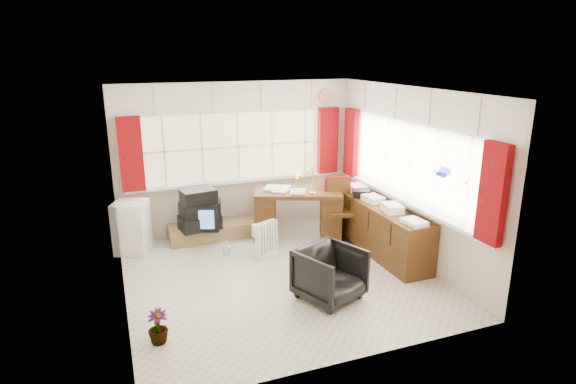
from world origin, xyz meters
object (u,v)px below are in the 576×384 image
object	(u,v)px
credenza	(383,229)
mini_fridge	(132,227)
office_chair	(330,274)
tv_bench	(212,231)
desk	(298,212)
task_chair	(338,207)
crt_tv	(204,215)
desk_lamp	(313,174)
radiator	(266,243)

from	to	relation	value
credenza	mini_fridge	xyz separation A→B (m)	(-3.53, 1.41, 0.01)
office_chair	tv_bench	xyz separation A→B (m)	(-0.93, 2.50, -0.20)
office_chair	credenza	world-z (taller)	credenza
desk	mini_fridge	size ratio (longest dim) A/B	1.94
office_chair	tv_bench	world-z (taller)	office_chair
tv_bench	credenza	bearing A→B (deg)	-33.70
task_chair	crt_tv	world-z (taller)	task_chair
office_chair	crt_tv	bearing A→B (deg)	91.99
desk	mini_fridge	bearing A→B (deg)	172.34
crt_tv	mini_fridge	xyz separation A→B (m)	(-1.10, 0.05, -0.07)
tv_bench	desk	bearing A→B (deg)	-18.85
credenza	task_chair	bearing A→B (deg)	115.70
office_chair	mini_fridge	bearing A→B (deg)	109.58
desk_lamp	task_chair	bearing A→B (deg)	-7.93
credenza	desk_lamp	bearing A→B (deg)	134.08
desk	office_chair	size ratio (longest dim) A/B	2.13
radiator	crt_tv	xyz separation A→B (m)	(-0.75, 0.87, 0.25)
desk_lamp	tv_bench	distance (m)	1.92
task_chair	credenza	size ratio (longest dim) A/B	0.51
task_chair	crt_tv	xyz separation A→B (m)	(-2.06, 0.60, -0.07)
tv_bench	radiator	bearing A→B (deg)	-59.69
desk	desk_lamp	size ratio (longest dim) A/B	3.36
task_chair	crt_tv	size ratio (longest dim) A/B	1.69
crt_tv	desk	bearing A→B (deg)	-11.43
office_chair	credenza	size ratio (longest dim) A/B	0.36
desk	crt_tv	xyz separation A→B (m)	(-1.48, 0.30, 0.03)
crt_tv	mini_fridge	bearing A→B (deg)	177.53
desk_lamp	task_chair	xyz separation A→B (m)	(0.43, -0.06, -0.58)
office_chair	radiator	bearing A→B (deg)	79.96
radiator	credenza	xyz separation A→B (m)	(1.68, -0.50, 0.17)
task_chair	tv_bench	bearing A→B (deg)	158.37
radiator	tv_bench	size ratio (longest dim) A/B	0.39
office_chair	radiator	size ratio (longest dim) A/B	1.31
desk	tv_bench	size ratio (longest dim) A/B	1.10
mini_fridge	crt_tv	bearing A→B (deg)	-2.47
desk_lamp	mini_fridge	size ratio (longest dim) A/B	0.58
tv_bench	crt_tv	size ratio (longest dim) A/B	2.31
task_chair	desk	bearing A→B (deg)	152.35
desk	office_chair	distance (m)	2.09
mini_fridge	radiator	bearing A→B (deg)	-26.36
crt_tv	mini_fridge	size ratio (longest dim) A/B	0.76
desk	crt_tv	bearing A→B (deg)	168.57
office_chair	crt_tv	distance (m)	2.59
desk	credenza	xyz separation A→B (m)	(0.94, -1.06, -0.05)
credenza	crt_tv	size ratio (longest dim) A/B	3.30
mini_fridge	office_chair	bearing A→B (deg)	-47.61
radiator	office_chair	bearing A→B (deg)	-77.23
radiator	tv_bench	world-z (taller)	radiator
radiator	mini_fridge	bearing A→B (deg)	153.64
radiator	mini_fridge	size ratio (longest dim) A/B	0.69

